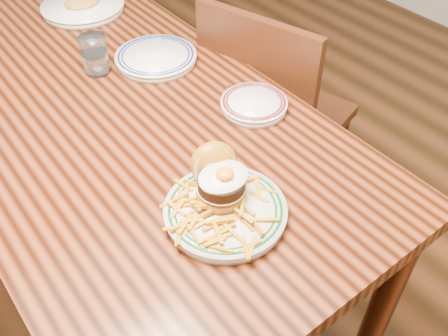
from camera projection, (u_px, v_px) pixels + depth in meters
floor at (141, 267)px, 1.86m from camera, size 6.00×6.00×0.00m
table at (114, 130)px, 1.40m from camera, size 0.85×1.60×0.75m
chair_right at (271, 116)px, 1.74m from camera, size 0.52×0.52×0.90m
main_plate at (223, 200)px, 1.04m from camera, size 0.26×0.28×0.13m
side_plate at (254, 104)px, 1.31m from camera, size 0.18×0.19×0.03m
rear_plate at (156, 57)px, 1.48m from camera, size 0.24×0.24×0.03m
water_glass at (95, 57)px, 1.42m from camera, size 0.07×0.07×0.11m
far_plate at (83, 6)px, 1.72m from camera, size 0.28×0.28×0.05m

